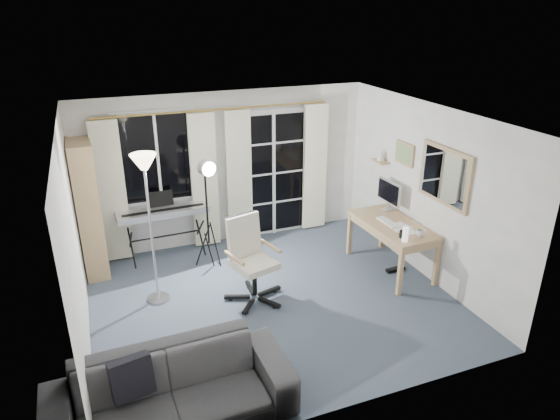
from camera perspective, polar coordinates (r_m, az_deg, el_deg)
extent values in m
cube|color=#3D4858|center=(6.62, -0.86, -10.35)|extent=(4.50, 4.00, 0.02)
cube|color=white|center=(7.54, -13.84, 5.85)|extent=(1.20, 0.06, 1.40)
cube|color=black|center=(7.51, -13.81, 5.79)|extent=(1.10, 0.02, 1.30)
cube|color=white|center=(7.50, -13.79, 5.77)|extent=(0.04, 0.03, 1.30)
cube|color=white|center=(8.09, -0.83, 4.12)|extent=(1.32, 0.06, 2.11)
cube|color=black|center=(7.97, -2.78, 3.81)|extent=(0.55, 0.02, 1.95)
cube|color=black|center=(8.17, 1.23, 4.30)|extent=(0.55, 0.02, 1.95)
cube|color=white|center=(8.05, -0.73, 4.04)|extent=(0.05, 0.04, 2.05)
cube|color=white|center=(8.22, -0.71, 0.90)|extent=(1.15, 0.03, 0.03)
cube|color=white|center=(8.04, -0.73, 4.21)|extent=(1.15, 0.03, 0.03)
cube|color=white|center=(7.90, -0.74, 7.65)|extent=(1.15, 0.03, 0.03)
cylinder|color=gold|center=(7.47, -7.27, 11.32)|extent=(3.50, 0.03, 0.03)
cube|color=beige|center=(7.52, -18.69, 1.89)|extent=(0.40, 0.07, 2.10)
cube|color=beige|center=(7.67, -8.65, 3.26)|extent=(0.40, 0.07, 2.10)
cube|color=beige|center=(7.80, -4.71, 3.77)|extent=(0.40, 0.07, 2.10)
cube|color=beige|center=(8.24, 4.00, 4.83)|extent=(0.40, 0.07, 2.10)
cube|color=tan|center=(7.04, -20.91, -0.87)|extent=(0.31, 0.04, 1.93)
cube|color=tan|center=(7.85, -21.29, 1.46)|extent=(0.31, 0.04, 1.93)
cube|color=tan|center=(7.45, -22.17, 0.20)|extent=(0.05, 0.87, 1.93)
cube|color=tan|center=(7.82, -20.15, -5.98)|extent=(0.33, 0.88, 0.02)
cube|color=tan|center=(7.67, -20.51, -3.64)|extent=(0.33, 0.88, 0.02)
cube|color=tan|center=(7.52, -20.88, -1.14)|extent=(0.33, 0.88, 0.02)
cube|color=tan|center=(7.39, -21.27, 1.46)|extent=(0.33, 0.88, 0.02)
cube|color=tan|center=(7.28, -21.68, 4.15)|extent=(0.33, 0.88, 0.02)
cube|color=tan|center=(7.17, -22.15, 7.28)|extent=(0.33, 0.88, 0.02)
cube|color=silver|center=(7.29, -20.31, -3.81)|extent=(0.22, 0.06, 0.25)
cube|color=#A07E43|center=(7.38, -20.34, -3.69)|extent=(0.22, 0.05, 0.20)
cube|color=#3C3C3C|center=(7.45, -20.40, -3.34)|extent=(0.22, 0.04, 0.22)
cube|color=#A07E43|center=(7.50, -20.47, -2.89)|extent=(0.22, 0.04, 0.29)
cube|color=silver|center=(7.58, -20.47, -2.88)|extent=(0.22, 0.06, 0.22)
cube|color=#CD6C3A|center=(7.66, -20.52, -2.59)|extent=(0.22, 0.04, 0.23)
cube|color=#3A3AAE|center=(7.73, -20.56, -2.36)|extent=(0.22, 0.05, 0.23)
cube|color=#A07E43|center=(7.81, -20.59, -2.16)|extent=(0.22, 0.04, 0.22)
cube|color=#CD6C3A|center=(7.87, -20.63, -1.94)|extent=(0.22, 0.06, 0.23)
cube|color=#3C3C3C|center=(7.95, -20.68, -1.62)|extent=(0.22, 0.03, 0.25)
cube|color=#3A3AAE|center=(7.14, -20.72, -1.12)|extent=(0.22, 0.04, 0.26)
cube|color=#3C3C3C|center=(7.20, -20.75, -0.93)|extent=(0.22, 0.06, 0.26)
cube|color=#3C3C3C|center=(7.30, -20.78, -0.78)|extent=(0.22, 0.04, 0.22)
cube|color=#3A3AAE|center=(7.37, -20.80, -0.63)|extent=(0.22, 0.04, 0.21)
cube|color=#3A3AAE|center=(7.43, -20.85, -0.37)|extent=(0.22, 0.04, 0.22)
cube|color=#3C3C3C|center=(7.49, -20.90, -0.03)|extent=(0.22, 0.04, 0.26)
cube|color=#3C3C3C|center=(7.57, -20.91, -0.03)|extent=(0.22, 0.05, 0.21)
cube|color=#B3C549|center=(7.64, -20.95, 0.23)|extent=(0.22, 0.05, 0.22)
cube|color=#A07E43|center=(7.71, -20.99, 0.47)|extent=(0.22, 0.03, 0.23)
cube|color=#3C3C3C|center=(7.78, -21.01, 0.61)|extent=(0.22, 0.03, 0.22)
cube|color=#CD6C3A|center=(7.01, -21.13, 1.66)|extent=(0.22, 0.04, 0.27)
cube|color=#3C3C3C|center=(7.09, -21.13, 1.61)|extent=(0.22, 0.03, 0.21)
cube|color=silver|center=(7.14, -21.20, 2.08)|extent=(0.22, 0.04, 0.29)
cube|color=silver|center=(7.21, -21.22, 2.17)|extent=(0.22, 0.04, 0.26)
cube|color=#A07E43|center=(7.28, -21.22, 2.16)|extent=(0.22, 0.04, 0.21)
cube|color=#3A3AAE|center=(7.35, -21.26, 2.36)|extent=(0.22, 0.05, 0.22)
cylinder|color=#B2B2B7|center=(6.81, -13.71, -9.78)|extent=(0.33, 0.33, 0.03)
cylinder|color=#B2B2B7|center=(6.38, -14.47, -2.74)|extent=(0.04, 0.04, 1.82)
cone|color=#FFE5B2|center=(6.05, -15.33, 5.32)|extent=(0.35, 0.35, 0.19)
cylinder|color=black|center=(7.62, -16.71, -3.52)|extent=(0.05, 0.64, 0.58)
cylinder|color=black|center=(7.62, -16.71, -3.52)|extent=(0.05, 0.64, 0.58)
cylinder|color=black|center=(7.77, -9.24, -2.30)|extent=(0.05, 0.64, 0.58)
cylinder|color=black|center=(7.77, -9.24, -2.30)|extent=(0.05, 0.64, 0.58)
cylinder|color=black|center=(7.68, -12.94, -2.91)|extent=(1.02, 0.06, 0.02)
cube|color=silver|center=(7.52, -13.19, -0.23)|extent=(1.34, 0.39, 0.09)
cube|color=white|center=(7.43, -13.10, -0.20)|extent=(1.23, 0.19, 0.02)
cube|color=black|center=(7.46, -13.17, -0.01)|extent=(1.19, 0.13, 0.01)
cube|color=black|center=(7.55, -13.46, 1.27)|extent=(0.36, 0.09, 0.22)
cylinder|color=black|center=(7.39, -7.37, -4.02)|extent=(0.11, 0.25, 0.67)
cylinder|color=black|center=(7.39, -8.85, -4.13)|extent=(0.26, 0.07, 0.67)
cylinder|color=black|center=(7.24, -8.03, -4.65)|extent=(0.18, 0.21, 0.67)
cylinder|color=black|center=(7.07, -8.37, 0.45)|extent=(0.04, 0.04, 1.15)
cylinder|color=silver|center=(6.84, -8.41, 4.77)|extent=(0.25, 0.19, 0.22)
cylinder|color=white|center=(6.78, -8.08, 4.64)|extent=(0.19, 0.08, 0.19)
cube|color=black|center=(6.71, -1.22, -9.24)|extent=(0.34, 0.14, 0.04)
cylinder|color=black|center=(6.77, -0.63, -9.17)|extent=(0.06, 0.06, 0.05)
cube|color=black|center=(6.79, -3.43, -8.86)|extent=(0.07, 0.34, 0.04)
cylinder|color=black|center=(6.87, -3.61, -8.66)|extent=(0.06, 0.06, 0.05)
cube|color=black|center=(6.62, -4.92, -9.85)|extent=(0.33, 0.17, 0.04)
cylinder|color=black|center=(6.64, -5.65, -10.00)|extent=(0.06, 0.06, 0.05)
cube|color=black|center=(6.42, -3.61, -10.92)|extent=(0.25, 0.30, 0.04)
cylinder|color=black|center=(6.37, -3.88, -11.47)|extent=(0.06, 0.06, 0.05)
cube|color=black|center=(6.48, -1.25, -10.51)|extent=(0.23, 0.31, 0.04)
cylinder|color=black|center=(6.45, -0.63, -10.91)|extent=(0.06, 0.06, 0.05)
cylinder|color=black|center=(6.47, -2.93, -8.02)|extent=(0.08, 0.08, 0.42)
cube|color=beige|center=(6.36, -2.97, -6.22)|extent=(0.60, 0.60, 0.08)
cube|color=beige|center=(6.39, -4.18, -2.92)|extent=(0.48, 0.25, 0.55)
cube|color=black|center=(6.41, -4.39, -2.62)|extent=(0.45, 0.22, 0.51)
cylinder|color=tan|center=(6.17, -5.23, -5.49)|extent=(0.16, 0.42, 0.05)
cylinder|color=tan|center=(6.43, -1.07, -4.14)|extent=(0.16, 0.42, 0.05)
cube|color=#A47E54|center=(7.20, 12.76, -1.63)|extent=(0.73, 1.38, 0.04)
cube|color=#A47E54|center=(7.23, 12.72, -2.12)|extent=(0.69, 1.34, 0.10)
cube|color=#A47E54|center=(6.75, 13.59, -6.88)|extent=(0.06, 0.06, 0.68)
cube|color=#A47E54|center=(7.09, 17.47, -5.79)|extent=(0.06, 0.06, 0.68)
cube|color=#A47E54|center=(7.67, 7.96, -2.70)|extent=(0.06, 0.06, 0.68)
cube|color=#A47E54|center=(7.97, 11.63, -1.93)|extent=(0.06, 0.06, 0.68)
cube|color=silver|center=(7.63, 12.20, 0.07)|extent=(0.18, 0.12, 0.01)
cube|color=silver|center=(7.59, 12.28, 0.96)|extent=(0.04, 0.03, 0.21)
cube|color=silver|center=(7.53, 12.37, 2.04)|extent=(0.06, 0.52, 0.33)
cube|color=black|center=(7.52, 12.25, 2.02)|extent=(0.03, 0.48, 0.29)
cube|color=white|center=(7.19, 12.24, -1.37)|extent=(0.15, 0.41, 0.02)
cube|color=white|center=(6.95, 13.28, -2.31)|extent=(0.06, 0.10, 0.02)
cube|color=white|center=(7.11, 13.76, -1.85)|extent=(0.26, 0.32, 0.01)
cube|color=white|center=(6.96, 14.51, -2.50)|extent=(0.21, 0.15, 0.00)
cube|color=black|center=(6.75, 13.75, -2.67)|extent=(0.05, 0.04, 0.12)
cylinder|color=white|center=(6.66, 14.14, -2.72)|extent=(0.08, 0.08, 0.19)
cube|color=black|center=(7.45, 13.04, -6.62)|extent=(0.29, 0.09, 0.05)
imported|color=silver|center=(6.86, 15.79, -2.49)|extent=(0.12, 0.10, 0.12)
cube|color=tan|center=(6.71, 18.32, 3.73)|extent=(0.04, 0.94, 0.74)
cube|color=white|center=(6.69, 18.18, 3.71)|extent=(0.01, 0.84, 0.64)
cube|color=tan|center=(7.37, 14.07, 6.27)|extent=(0.03, 0.42, 0.32)
cube|color=#4C9982|center=(7.37, 13.97, 6.26)|extent=(0.00, 0.36, 0.26)
cube|color=tan|center=(7.80, 11.40, 5.48)|extent=(0.16, 0.30, 0.02)
cone|color=beige|center=(7.78, 11.45, 6.11)|extent=(0.12, 0.12, 0.15)
imported|color=#2A2A2C|center=(4.85, -12.42, -18.70)|extent=(2.22, 0.70, 0.86)
cube|color=black|center=(4.86, -16.61, -17.89)|extent=(0.40, 0.27, 0.39)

